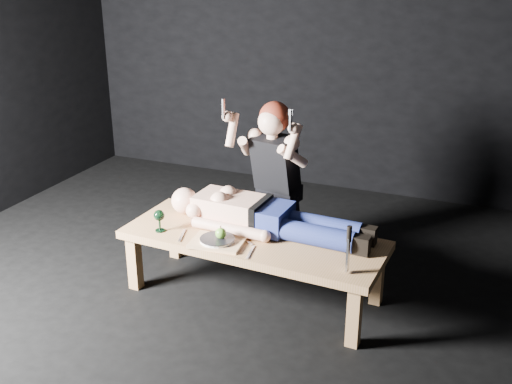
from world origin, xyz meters
TOP-DOWN VIEW (x-y plane):
  - ground at (0.00, 0.00)m, footprint 5.00×5.00m
  - back_wall at (0.00, 2.50)m, footprint 5.00×0.00m
  - table at (0.21, 0.23)m, footprint 1.80×0.76m
  - lying_man at (0.26, 0.36)m, footprint 1.66×0.58m
  - kneeling_woman at (0.16, 0.88)m, footprint 0.83×0.89m
  - serving_tray at (0.03, 0.04)m, footprint 0.36×0.28m
  - plate at (0.03, 0.04)m, footprint 0.25×0.25m
  - apple at (0.05, 0.05)m, footprint 0.07×0.07m
  - goblet at (-0.41, 0.06)m, footprint 0.08×0.08m
  - fork_flat at (-0.24, 0.05)m, footprint 0.07×0.18m
  - knife_flat at (0.28, -0.00)m, footprint 0.05×0.19m
  - spoon_flat at (0.18, 0.15)m, footprint 0.17×0.12m
  - carving_knife at (0.91, -0.02)m, footprint 0.04×0.05m

SIDE VIEW (x-z plane):
  - ground at x=0.00m, z-range 0.00..0.00m
  - table at x=0.21m, z-range 0.00..0.45m
  - fork_flat at x=-0.24m, z-range 0.45..0.46m
  - knife_flat at x=0.28m, z-range 0.45..0.46m
  - spoon_flat at x=0.18m, z-range 0.45..0.46m
  - serving_tray at x=0.03m, z-range 0.45..0.47m
  - plate at x=0.03m, z-range 0.47..0.49m
  - apple at x=0.05m, z-range 0.49..0.56m
  - goblet at x=-0.41m, z-range 0.45..0.60m
  - lying_man at x=0.26m, z-range 0.45..0.69m
  - carving_knife at x=0.91m, z-range 0.45..0.75m
  - kneeling_woman at x=0.16m, z-range 0.00..1.28m
  - back_wall at x=0.00m, z-range -1.00..4.00m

